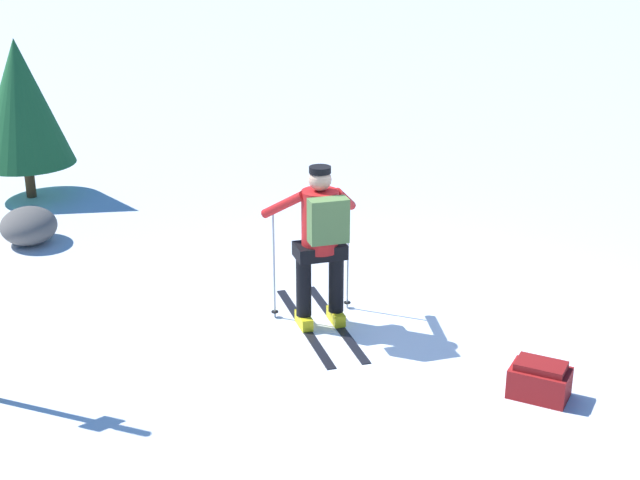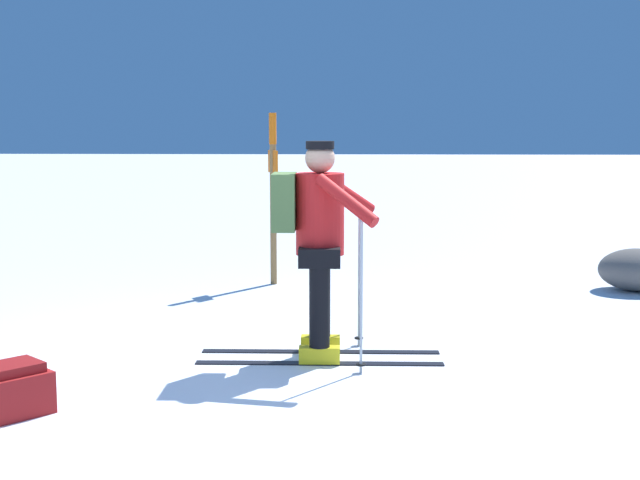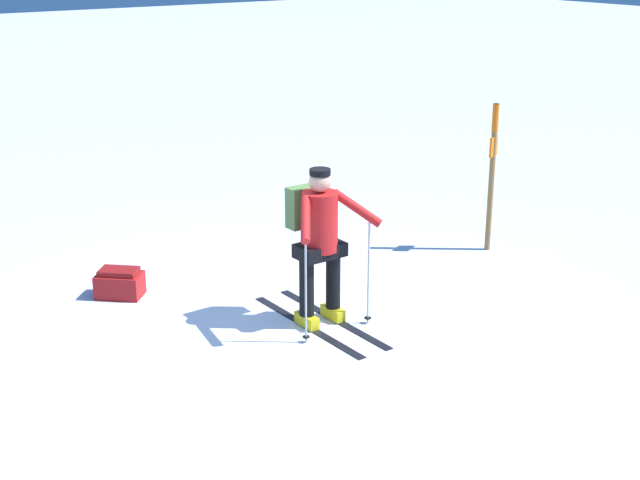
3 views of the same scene
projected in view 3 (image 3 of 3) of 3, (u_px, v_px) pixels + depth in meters
The scene contains 4 objects.
ground_plane at pixel (266, 322), 9.15m from camera, with size 80.00×80.00×0.00m, color white.
skier at pixel (318, 235), 8.87m from camera, with size 1.83×1.00×1.63m.
dropped_backpack at pixel (120, 283), 9.77m from camera, with size 0.57×0.58×0.32m.
trail_marker at pixel (492, 165), 10.93m from camera, with size 0.13×0.23×1.86m.
Camera 3 is at (7.17, -4.38, 3.77)m, focal length 50.00 mm.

